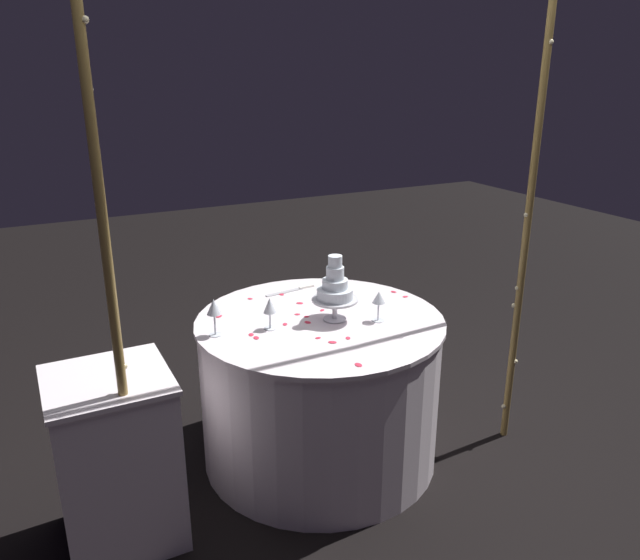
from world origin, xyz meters
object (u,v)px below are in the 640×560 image
object	(u,v)px
wine_glass_0	(270,307)
cake_knife	(293,290)
main_table	(320,388)
wine_glass_1	(339,281)
wine_glass_2	(379,299)
wine_glass_3	(214,308)
tiered_cake	(335,289)
decorative_arch	(355,162)
side_table	(117,459)

from	to	relation	value
wine_glass_0	cake_knife	distance (m)	0.53
main_table	cake_knife	distance (m)	0.56
wine_glass_1	wine_glass_2	bearing A→B (deg)	101.93
wine_glass_0	wine_glass_3	xyz separation A→B (m)	(0.25, -0.05, 0.02)
tiered_cake	wine_glass_0	xyz separation A→B (m)	(0.31, -0.04, -0.05)
wine_glass_0	wine_glass_2	distance (m)	0.51
tiered_cake	wine_glass_3	xyz separation A→B (m)	(0.56, -0.09, -0.03)
wine_glass_2	decorative_arch	bearing A→B (deg)	33.65
wine_glass_0	wine_glass_1	size ratio (longest dim) A/B	0.88
cake_knife	side_table	bearing A→B (deg)	27.73
decorative_arch	wine_glass_3	world-z (taller)	decorative_arch
decorative_arch	wine_glass_0	size ratio (longest dim) A/B	15.97
cake_knife	main_table	bearing A→B (deg)	83.16
wine_glass_2	cake_knife	size ratio (longest dim) A/B	0.50
wine_glass_0	wine_glass_1	distance (m)	0.45
tiered_cake	wine_glass_0	distance (m)	0.32
side_table	wine_glass_0	world-z (taller)	wine_glass_0
side_table	main_table	bearing A→B (deg)	-171.97
decorative_arch	wine_glass_0	xyz separation A→B (m)	(0.26, -0.30, -0.68)
side_table	wine_glass_1	size ratio (longest dim) A/B	4.36
wine_glass_1	tiered_cake	bearing A→B (deg)	56.10
decorative_arch	wine_glass_3	distance (m)	0.90
main_table	wine_glass_0	bearing A→B (deg)	0.59
wine_glass_1	cake_knife	distance (m)	0.33
decorative_arch	wine_glass_1	world-z (taller)	decorative_arch
tiered_cake	wine_glass_2	world-z (taller)	tiered_cake
wine_glass_1	main_table	bearing A→B (deg)	37.34
side_table	wine_glass_0	bearing A→B (deg)	-169.46
decorative_arch	main_table	distance (m)	1.20
wine_glass_1	wine_glass_3	bearing A→B (deg)	7.48
decorative_arch	cake_knife	bearing A→B (deg)	-93.88
wine_glass_1	cake_knife	world-z (taller)	wine_glass_1
wine_glass_1	side_table	bearing A→B (deg)	13.14
decorative_arch	wine_glass_0	world-z (taller)	decorative_arch
cake_knife	decorative_arch	bearing A→B (deg)	86.12
side_table	tiered_cake	world-z (taller)	tiered_cake
main_table	side_table	bearing A→B (deg)	8.03
tiered_cake	wine_glass_0	size ratio (longest dim) A/B	2.12
decorative_arch	wine_glass_3	xyz separation A→B (m)	(0.51, -0.35, -0.66)
main_table	tiered_cake	bearing A→B (deg)	143.26
tiered_cake	wine_glass_3	world-z (taller)	tiered_cake
side_table	wine_glass_2	size ratio (longest dim) A/B	5.05
wine_glass_2	cake_knife	xyz separation A→B (m)	(0.19, -0.56, -0.11)
wine_glass_0	cake_knife	xyz separation A→B (m)	(-0.31, -0.42, -0.10)
tiered_cake	wine_glass_3	size ratio (longest dim) A/B	1.85
side_table	wine_glass_2	bearing A→B (deg)	179.81
wine_glass_3	cake_knife	bearing A→B (deg)	-146.36
main_table	wine_glass_3	bearing A→B (deg)	-5.05
decorative_arch	main_table	xyz separation A→B (m)	(0.00, -0.30, -1.16)
decorative_arch	cake_knife	size ratio (longest dim) A/B	8.14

